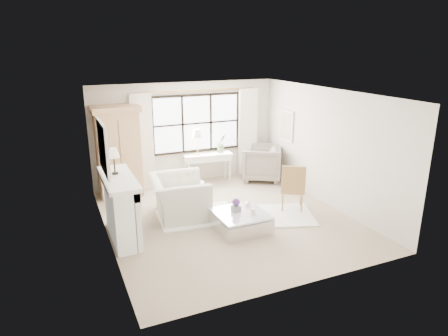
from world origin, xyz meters
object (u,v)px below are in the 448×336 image
Objects in this scene: armoire at (118,151)px; club_armchair at (179,197)px; coffee_table at (240,222)px; console_table at (208,168)px.

club_armchair is at bearing -63.95° from armoire.
coffee_table is at bearing -59.88° from armoire.
coffee_table is (0.91, -1.18, -0.26)m from club_armchair.
console_table is at bearing 79.82° from coffee_table.
console_table is at bearing -29.57° from club_armchair.
coffee_table is (-0.49, -3.07, -0.22)m from console_table.
console_table is 1.00× the size of club_armchair.
console_table reaches higher than coffee_table.
club_armchair is 1.52m from coffee_table.
club_armchair is at bearing 126.52° from coffee_table.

